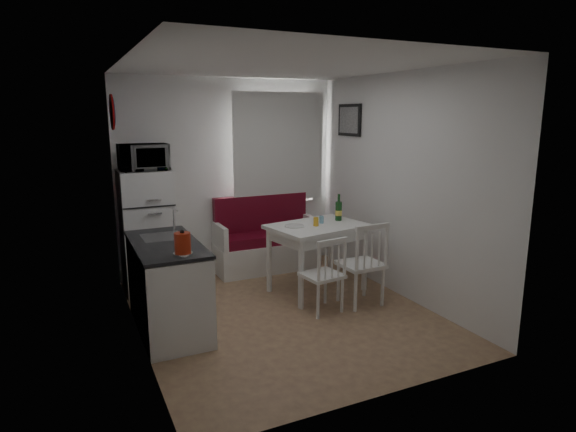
% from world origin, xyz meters
% --- Properties ---
extents(floor, '(3.00, 3.50, 0.02)m').
position_xyz_m(floor, '(0.00, 0.00, 0.00)').
color(floor, '#8D644B').
rests_on(floor, ground).
extents(ceiling, '(3.00, 3.50, 0.02)m').
position_xyz_m(ceiling, '(0.00, 0.00, 2.60)').
color(ceiling, white).
rests_on(ceiling, wall_back).
extents(wall_back, '(3.00, 0.02, 2.60)m').
position_xyz_m(wall_back, '(0.00, 1.75, 1.30)').
color(wall_back, white).
rests_on(wall_back, floor).
extents(wall_front, '(3.00, 0.02, 2.60)m').
position_xyz_m(wall_front, '(0.00, -1.75, 1.30)').
color(wall_front, white).
rests_on(wall_front, floor).
extents(wall_left, '(0.02, 3.50, 2.60)m').
position_xyz_m(wall_left, '(-1.50, 0.00, 1.30)').
color(wall_left, white).
rests_on(wall_left, floor).
extents(wall_right, '(0.02, 3.50, 2.60)m').
position_xyz_m(wall_right, '(1.50, 0.00, 1.30)').
color(wall_right, white).
rests_on(wall_right, floor).
extents(window, '(1.22, 0.06, 1.47)m').
position_xyz_m(window, '(0.70, 1.72, 1.62)').
color(window, white).
rests_on(window, wall_back).
extents(curtain, '(1.35, 0.02, 1.50)m').
position_xyz_m(curtain, '(0.70, 1.65, 1.68)').
color(curtain, silver).
rests_on(curtain, wall_back).
extents(kitchen_counter, '(0.62, 1.32, 1.16)m').
position_xyz_m(kitchen_counter, '(-1.20, 0.16, 0.46)').
color(kitchen_counter, white).
rests_on(kitchen_counter, floor).
extents(wall_sign, '(0.03, 0.40, 0.40)m').
position_xyz_m(wall_sign, '(-1.47, 1.45, 2.15)').
color(wall_sign, navy).
rests_on(wall_sign, wall_left).
extents(picture_frame, '(0.04, 0.52, 0.42)m').
position_xyz_m(picture_frame, '(1.48, 1.10, 2.05)').
color(picture_frame, black).
rests_on(picture_frame, wall_right).
extents(bench, '(1.43, 0.55, 1.02)m').
position_xyz_m(bench, '(0.43, 1.51, 0.34)').
color(bench, white).
rests_on(bench, floor).
extents(dining_table, '(1.23, 0.96, 0.83)m').
position_xyz_m(dining_table, '(0.66, 0.46, 0.74)').
color(dining_table, white).
rests_on(dining_table, floor).
extents(chair_left, '(0.45, 0.43, 0.46)m').
position_xyz_m(chair_left, '(0.41, -0.20, 0.53)').
color(chair_left, white).
rests_on(chair_left, floor).
extents(chair_right, '(0.47, 0.44, 0.52)m').
position_xyz_m(chair_right, '(0.91, -0.21, 0.60)').
color(chair_right, white).
rests_on(chair_right, floor).
extents(fridge, '(0.59, 0.59, 1.48)m').
position_xyz_m(fridge, '(-1.18, 1.40, 0.74)').
color(fridge, white).
rests_on(fridge, floor).
extents(microwave, '(0.56, 0.38, 0.31)m').
position_xyz_m(microwave, '(-1.18, 1.35, 1.63)').
color(microwave, white).
rests_on(microwave, fridge).
extents(kettle, '(0.17, 0.17, 0.23)m').
position_xyz_m(kettle, '(-1.15, -0.38, 1.01)').
color(kettle, '#A6230D').
rests_on(kettle, kitchen_counter).
extents(wine_bottle, '(0.08, 0.08, 0.33)m').
position_xyz_m(wine_bottle, '(1.01, 0.56, 1.00)').
color(wine_bottle, '#16461A').
rests_on(wine_bottle, dining_table).
extents(drinking_glass_orange, '(0.06, 0.06, 0.10)m').
position_xyz_m(drinking_glass_orange, '(0.61, 0.41, 0.88)').
color(drinking_glass_orange, gold).
rests_on(drinking_glass_orange, dining_table).
extents(drinking_glass_blue, '(0.05, 0.05, 0.09)m').
position_xyz_m(drinking_glass_blue, '(0.74, 0.51, 0.88)').
color(drinking_glass_blue, '#70A6BF').
rests_on(drinking_glass_blue, dining_table).
extents(plate, '(0.23, 0.23, 0.02)m').
position_xyz_m(plate, '(0.36, 0.48, 0.84)').
color(plate, white).
rests_on(plate, dining_table).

